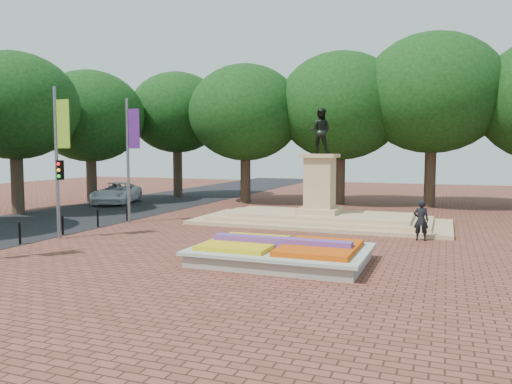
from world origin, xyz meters
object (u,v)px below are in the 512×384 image
at_px(monument, 320,208).
at_px(van, 117,193).
at_px(flower_bed, 282,252).
at_px(pedestrian, 421,220).

height_order(monument, van, monument).
xyz_separation_m(flower_bed, monument, (-1.03, 10.00, 0.50)).
bearing_deg(pedestrian, monument, -37.60).
bearing_deg(flower_bed, van, 140.99).
bearing_deg(flower_bed, monument, 95.87).
distance_m(flower_bed, monument, 10.07).
relative_size(monument, van, 2.39).
relative_size(van, pedestrian, 3.14).
bearing_deg(van, pedestrian, -39.28).
bearing_deg(pedestrian, van, -25.33).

